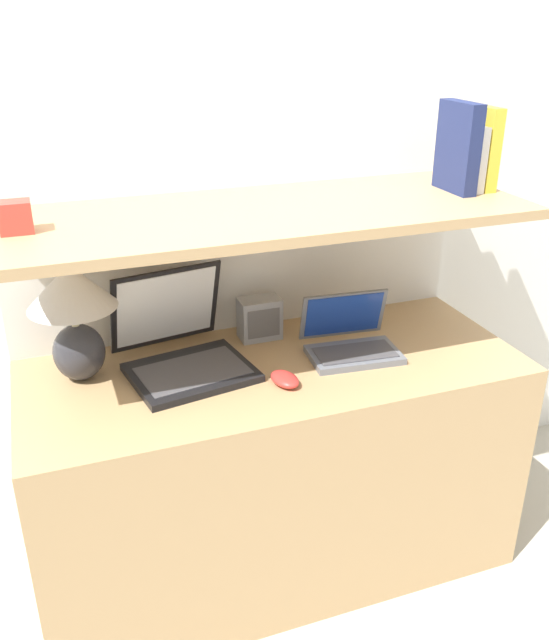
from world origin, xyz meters
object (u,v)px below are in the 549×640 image
Objects in this scene: book_yellow at (483,148)px; shelf_gadget at (15,217)px; computer_mouse at (285,379)px; table_lamp at (73,307)px; laptop_large at (183,350)px; book_navy at (458,147)px; laptop_small at (351,341)px; router_box at (260,318)px; book_white at (470,158)px.

book_yellow reaches higher than shelf_gadget.
table_lamp is at bearing 156.11° from computer_mouse.
book_navy is at bearing -0.89° from laptop_large.
table_lamp reaches higher than laptop_small.
shelf_gadget is at bearing 180.00° from book_yellow.
book_yellow is 3.08× the size of shelf_gadget.
book_navy is 1.22m from shelf_gadget.
router_box is 0.79m from shelf_gadget.
shelf_gadget is at bearing 180.00° from book_white.
table_lamp is at bearing 177.50° from book_yellow.
laptop_large is 0.58m from shelf_gadget.
book_yellow is at bearing 0.00° from book_navy.
table_lamp is 0.80m from laptop_small.
shelf_gadget is (-0.65, -0.13, 0.42)m from router_box.
book_white reaches higher than computer_mouse.
book_navy reaches higher than router_box.
table_lamp is 1.31× the size of book_navy.
book_yellow is (0.92, -0.01, 0.51)m from laptop_large.
book_white is at bearing -11.56° from router_box.
book_yellow reaches higher than laptop_small.
book_navy is (0.57, -0.13, 0.51)m from router_box.
book_navy is at bearing 180.00° from book_yellow.
book_yellow is at bearing 0.00° from book_white.
laptop_large is 0.29m from router_box.
laptop_small is 0.68m from book_yellow.
computer_mouse is 0.60× the size of book_white.
laptop_large is 1.40× the size of laptop_small.
book_yellow is 0.93× the size of book_navy.
laptop_small is at bearing -171.21° from book_yellow.
router_box is 0.55× the size of book_yellow.
table_lamp is 1.21m from book_white.
book_white is at bearing -2.58° from table_lamp.
router_box is 0.83m from book_yellow.
table_lamp is at bearing 177.31° from book_navy.
book_white is 1.27m from shelf_gadget.
laptop_small is 1.19× the size of book_yellow.
book_navy reaches higher than book_white.
book_white is at bearing -0.00° from book_navy.
laptop_small is at bearing -4.40° from shelf_gadget.
table_lamp is 0.32m from laptop_large.
table_lamp is 1.25m from book_yellow.
book_yellow is at bearing 8.79° from laptop_small.
book_navy reaches higher than table_lamp.
computer_mouse is at bearing -95.82° from router_box.
book_yellow is 1.31m from shelf_gadget.
laptop_large is 3.46× the size of computer_mouse.
computer_mouse is (0.24, -0.19, -0.04)m from laptop_large.
book_navy is at bearing 0.00° from shelf_gadget.
table_lamp is at bearing 171.97° from laptop_large.
book_navy is (0.84, -0.01, 0.52)m from laptop_large.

